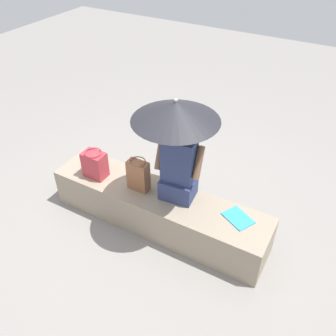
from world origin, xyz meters
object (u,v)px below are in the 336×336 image
tote_bag_canvas (95,164)px  parasol (176,111)px  person_seated (179,166)px  magazine (238,218)px  handbag_black (138,175)px

tote_bag_canvas → parasol: bearing=-175.2°
person_seated → magazine: person_seated is taller
tote_bag_canvas → magazine: 1.63m
person_seated → handbag_black: person_seated is taller
handbag_black → tote_bag_canvas: size_ratio=1.14×
parasol → handbag_black: parasol is taller
person_seated → handbag_black: 0.48m
tote_bag_canvas → magazine: (-1.61, -0.15, -0.15)m
magazine → person_seated: bearing=26.8°
parasol → magazine: bearing=-174.3°
handbag_black → magazine: size_ratio=1.29×
person_seated → handbag_black: bearing=13.9°
person_seated → parasol: parasol is taller
parasol → magazine: size_ratio=4.08×
person_seated → tote_bag_canvas: bearing=9.2°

